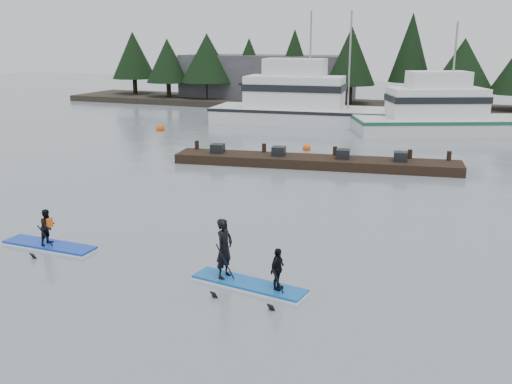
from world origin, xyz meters
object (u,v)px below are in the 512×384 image
at_px(paddleboard_duo, 244,264).
at_px(floating_dock, 315,162).
at_px(fishing_boat_medium, 453,125).
at_px(fishing_boat_large, 313,114).
at_px(paddleboard_solo, 49,236).

bearing_deg(paddleboard_duo, floating_dock, 106.47).
bearing_deg(paddleboard_duo, fishing_boat_medium, 90.32).
distance_m(fishing_boat_large, paddleboard_duo, 31.84).
height_order(fishing_boat_medium, floating_dock, fishing_boat_medium).
relative_size(floating_dock, paddleboard_solo, 4.61).
bearing_deg(paddleboard_solo, paddleboard_duo, -2.63).
bearing_deg(paddleboard_solo, fishing_boat_large, 90.01).
xyz_separation_m(floating_dock, paddleboard_duo, (2.43, -15.62, 0.38)).
bearing_deg(floating_dock, fishing_boat_medium, 57.73).
distance_m(fishing_boat_medium, paddleboard_duo, 30.23).
bearing_deg(fishing_boat_medium, paddleboard_solo, -134.24).
xyz_separation_m(fishing_boat_large, paddleboard_duo, (7.06, -31.05, -0.11)).
relative_size(fishing_boat_large, paddleboard_duo, 5.15).
relative_size(fishing_boat_medium, floating_dock, 1.00).
bearing_deg(floating_dock, fishing_boat_large, 98.00).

